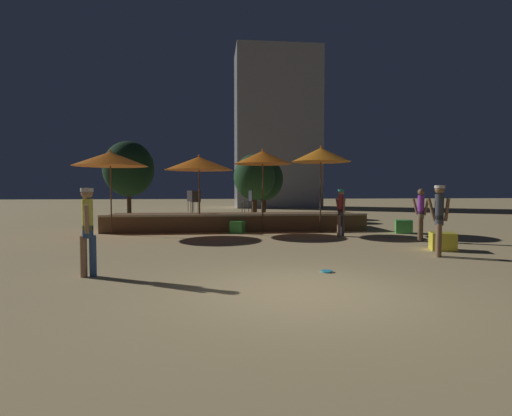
% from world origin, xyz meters
% --- Properties ---
extents(ground_plane, '(120.00, 120.00, 0.00)m').
position_xyz_m(ground_plane, '(0.00, 0.00, 0.00)').
color(ground_plane, tan).
extents(wooden_deck, '(10.33, 2.64, 0.70)m').
position_xyz_m(wooden_deck, '(-0.50, 10.25, 0.31)').
color(wooden_deck, brown).
rests_on(wooden_deck, ground).
extents(patio_umbrella_0, '(2.60, 2.60, 2.98)m').
position_xyz_m(patio_umbrella_0, '(-1.95, 9.08, 2.64)').
color(patio_umbrella_0, brown).
rests_on(patio_umbrella_0, ground).
extents(patio_umbrella_1, '(2.21, 2.21, 3.20)m').
position_xyz_m(patio_umbrella_1, '(0.47, 8.85, 2.86)').
color(patio_umbrella_1, brown).
rests_on(patio_umbrella_1, ground).
extents(patio_umbrella_2, '(2.30, 2.30, 3.33)m').
position_xyz_m(patio_umbrella_2, '(2.71, 8.73, 2.97)').
color(patio_umbrella_2, brown).
rests_on(patio_umbrella_2, ground).
extents(patio_umbrella_3, '(2.68, 2.68, 3.10)m').
position_xyz_m(patio_umbrella_3, '(-5.14, 8.75, 2.76)').
color(patio_umbrella_3, brown).
rests_on(patio_umbrella_3, ground).
extents(cube_seat_0, '(0.79, 0.79, 0.48)m').
position_xyz_m(cube_seat_0, '(4.82, 3.92, 0.24)').
color(cube_seat_0, yellow).
rests_on(cube_seat_0, ground).
extents(cube_seat_1, '(0.76, 0.76, 0.49)m').
position_xyz_m(cube_seat_1, '(5.75, 8.05, 0.25)').
color(cube_seat_1, '#4CC651').
rests_on(cube_seat_1, ground).
extents(cube_seat_2, '(0.62, 0.62, 0.45)m').
position_xyz_m(cube_seat_2, '(-0.50, 8.75, 0.23)').
color(cube_seat_2, '#4CC651').
rests_on(cube_seat_2, ground).
extents(person_0, '(0.45, 0.40, 1.68)m').
position_xyz_m(person_0, '(5.14, 5.69, 0.90)').
color(person_0, brown).
rests_on(person_0, ground).
extents(person_1, '(0.29, 0.47, 1.69)m').
position_xyz_m(person_1, '(-3.77, 1.50, 0.95)').
color(person_1, '#997051').
rests_on(person_1, ground).
extents(person_2, '(0.50, 0.30, 1.77)m').
position_xyz_m(person_2, '(4.12, 2.94, 1.00)').
color(person_2, brown).
rests_on(person_2, ground).
extents(person_3, '(0.28, 0.48, 1.65)m').
position_xyz_m(person_3, '(3.05, 7.30, 0.92)').
color(person_3, '#997051').
rests_on(person_3, ground).
extents(bistro_chair_0, '(0.43, 0.43, 0.90)m').
position_xyz_m(bistro_chair_0, '(0.06, 10.24, 1.24)').
color(bistro_chair_0, '#2D3338').
rests_on(bistro_chair_0, wooden_deck).
extents(bistro_chair_1, '(0.43, 0.43, 0.90)m').
position_xyz_m(bistro_chair_1, '(-2.11, 9.93, 1.24)').
color(bistro_chair_1, '#2D3338').
rests_on(bistro_chair_1, wooden_deck).
extents(bistro_chair_2, '(0.48, 0.48, 0.90)m').
position_xyz_m(bistro_chair_2, '(-2.35, 10.92, 1.24)').
color(bistro_chair_2, '#47474C').
rests_on(bistro_chair_2, wooden_deck).
extents(frisbee_disc, '(0.24, 0.24, 0.03)m').
position_xyz_m(frisbee_disc, '(0.86, 1.43, 0.02)').
color(frisbee_disc, '#33B2D8').
rests_on(frisbee_disc, ground).
extents(background_tree_0, '(2.30, 2.30, 3.51)m').
position_xyz_m(background_tree_0, '(1.54, 17.12, 2.23)').
color(background_tree_0, '#3D2B1C').
rests_on(background_tree_0, ground).
extents(background_tree_1, '(2.24, 2.24, 3.54)m').
position_xyz_m(background_tree_1, '(0.79, 15.11, 2.29)').
color(background_tree_1, '#3D2B1C').
rests_on(background_tree_1, ground).
extents(background_tree_2, '(3.21, 3.21, 4.72)m').
position_xyz_m(background_tree_2, '(-6.81, 19.98, 2.95)').
color(background_tree_2, '#3D2B1C').
rests_on(background_tree_2, ground).
extents(distant_building, '(7.49, 4.67, 14.09)m').
position_xyz_m(distant_building, '(4.32, 29.79, 7.04)').
color(distant_building, gray).
rests_on(distant_building, ground).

